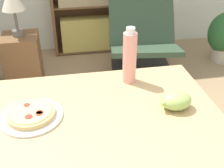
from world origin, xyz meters
name	(u,v)px	position (x,y,z in m)	size (l,w,h in m)	color
dining_table	(74,145)	(-0.01, 0.02, 0.68)	(1.30, 0.87, 0.78)	tan
pizza_on_plate	(31,115)	(-0.17, 0.11, 0.79)	(0.26, 0.26, 0.04)	white
grape_bunch	(176,101)	(0.45, 0.07, 0.82)	(0.15, 0.11, 0.08)	#A8CC66
drink_bottle	(130,57)	(0.30, 0.34, 0.92)	(0.07, 0.07, 0.29)	pink
lounge_chair_far	(142,50)	(0.79, 1.74, 0.29)	(0.77, 0.85, 0.88)	black
side_table	(23,61)	(-0.42, 1.72, 0.27)	(0.34, 0.34, 0.54)	brown
table_lamp	(12,0)	(-0.42, 1.72, 0.87)	(0.21, 0.21, 0.47)	#665B51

